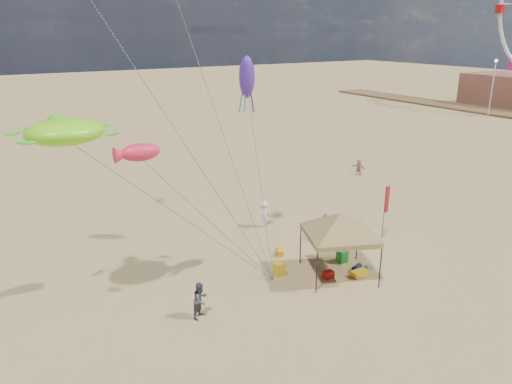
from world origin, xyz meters
TOP-DOWN VIEW (x-y plane):
  - ground at (0.00, 0.00)m, footprint 280.00×280.00m
  - canopy_tent at (2.71, -0.77)m, footprint 6.05×6.05m
  - feather_flag at (8.43, 1.56)m, footprint 0.50×0.17m
  - cooler_red at (2.08, -0.79)m, footprint 0.54×0.38m
  - cooler_blue at (5.61, 1.66)m, footprint 0.54×0.38m
  - bag_navy at (3.90, -0.98)m, footprint 0.69×0.54m
  - bag_orange at (1.43, 2.77)m, footprint 0.54×0.69m
  - chair_green at (3.91, 0.26)m, footprint 0.50×0.50m
  - chair_yellow at (0.08, 0.81)m, footprint 0.50×0.50m
  - crate_grey at (4.51, -1.22)m, footprint 0.34×0.30m
  - beach_cart at (3.59, -1.50)m, footprint 0.90×0.50m
  - person_near_a at (4.97, 3.15)m, footprint 0.78×0.72m
  - person_near_b at (-5.10, -0.61)m, footprint 1.03×0.96m
  - person_near_c at (2.96, 6.89)m, footprint 1.29×0.96m
  - person_far_c at (16.46, 12.51)m, footprint 0.85×1.43m
  - lamp_north at (55.00, 26.00)m, footprint 0.50×0.50m
  - turtle_kite at (-9.30, 2.86)m, footprint 3.92×3.50m
  - fish_kite at (-6.27, 2.65)m, footprint 1.90×1.07m
  - squid_kite at (1.03, 5.64)m, footprint 0.94×0.94m

SIDE VIEW (x-z plane):
  - ground at x=0.00m, z-range 0.00..0.00m
  - crate_grey at x=4.51m, z-range 0.00..0.28m
  - bag_navy at x=3.90m, z-range 0.00..0.36m
  - bag_orange at x=1.43m, z-range 0.00..0.36m
  - cooler_red at x=2.08m, z-range 0.00..0.38m
  - cooler_blue at x=5.61m, z-range 0.00..0.38m
  - beach_cart at x=3.59m, z-range 0.08..0.32m
  - chair_green at x=3.91m, z-range 0.00..0.70m
  - chair_yellow at x=0.08m, z-range 0.00..0.70m
  - person_far_c at x=16.46m, z-range 0.00..1.47m
  - person_near_b at x=-5.10m, z-range 0.00..1.69m
  - person_near_a at x=4.97m, z-range 0.00..1.78m
  - person_near_c at x=2.96m, z-range 0.00..1.79m
  - feather_flag at x=8.43m, z-range 0.55..3.89m
  - canopy_tent at x=2.71m, z-range 1.34..5.38m
  - lamp_north at x=55.00m, z-range 1.39..9.64m
  - fish_kite at x=-6.27m, z-range 6.66..7.47m
  - turtle_kite at x=-9.30m, z-range 7.72..8.81m
  - squid_kite at x=1.03m, z-range 8.62..10.92m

